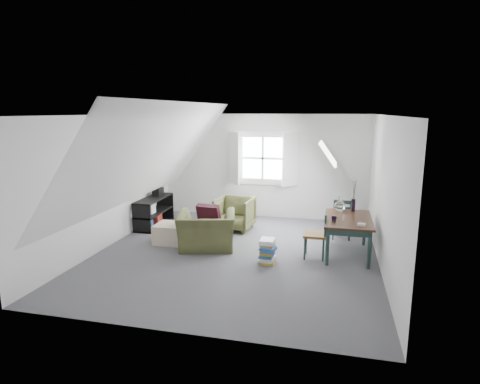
% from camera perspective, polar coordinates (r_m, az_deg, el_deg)
% --- Properties ---
extents(floor, '(5.50, 5.50, 0.00)m').
position_cam_1_polar(floor, '(7.43, -0.59, -8.76)').
color(floor, '#4D4D52').
rests_on(floor, ground).
extents(ceiling, '(5.50, 5.50, 0.00)m').
position_cam_1_polar(ceiling, '(6.97, -0.64, 10.90)').
color(ceiling, white).
rests_on(ceiling, wall_back).
extents(wall_back, '(5.00, 0.00, 5.00)m').
position_cam_1_polar(wall_back, '(9.75, 3.29, 3.68)').
color(wall_back, silver).
rests_on(wall_back, ground).
extents(wall_front, '(5.00, 0.00, 5.00)m').
position_cam_1_polar(wall_front, '(4.55, -9.03, -5.54)').
color(wall_front, silver).
rests_on(wall_front, ground).
extents(wall_left, '(0.00, 5.50, 5.50)m').
position_cam_1_polar(wall_left, '(8.06, -18.14, 1.48)').
color(wall_left, silver).
rests_on(wall_left, ground).
extents(wall_right, '(0.00, 5.50, 5.50)m').
position_cam_1_polar(wall_right, '(6.94, 19.85, -0.18)').
color(wall_right, silver).
rests_on(wall_right, ground).
extents(slope_left, '(3.19, 5.50, 4.48)m').
position_cam_1_polar(slope_left, '(7.54, -12.18, 5.17)').
color(slope_left, white).
rests_on(slope_left, wall_left).
extents(slope_right, '(3.19, 5.50, 4.48)m').
position_cam_1_polar(slope_right, '(6.81, 12.17, 4.52)').
color(slope_right, white).
rests_on(slope_right, wall_right).
extents(dormer_window, '(1.71, 0.35, 1.30)m').
position_cam_1_polar(dormer_window, '(9.65, 3.23, 4.79)').
color(dormer_window, white).
rests_on(dormer_window, wall_back).
extents(skylight, '(0.35, 0.75, 0.47)m').
position_cam_1_polar(skylight, '(8.11, 12.39, 5.37)').
color(skylight, white).
rests_on(skylight, slope_right).
extents(armchair_near, '(1.26, 1.16, 0.69)m').
position_cam_1_polar(armchair_near, '(7.75, -4.74, -7.94)').
color(armchair_near, '#484C2A').
rests_on(armchair_near, floor).
extents(armchair_far, '(0.83, 0.85, 0.72)m').
position_cam_1_polar(armchair_far, '(8.91, -0.77, -5.29)').
color(armchair_far, '#484C2A').
rests_on(armchair_far, floor).
extents(throw_pillow, '(0.45, 0.29, 0.45)m').
position_cam_1_polar(throw_pillow, '(7.71, -4.47, -3.32)').
color(throw_pillow, '#390F1E').
rests_on(throw_pillow, armchair_near).
extents(ottoman, '(0.58, 0.58, 0.38)m').
position_cam_1_polar(ottoman, '(8.10, -9.84, -5.79)').
color(ottoman, '#C4B195').
rests_on(ottoman, floor).
extents(dining_table, '(0.82, 1.37, 0.69)m').
position_cam_1_polar(dining_table, '(7.47, 15.11, -4.27)').
color(dining_table, black).
rests_on(dining_table, floor).
extents(demijohn, '(0.20, 0.20, 0.28)m').
position_cam_1_polar(demijohn, '(7.85, 14.01, -1.89)').
color(demijohn, silver).
rests_on(demijohn, dining_table).
extents(vase_twigs, '(0.08, 0.08, 0.59)m').
position_cam_1_polar(vase_twigs, '(7.95, 15.81, -1.70)').
color(vase_twigs, black).
rests_on(vase_twigs, dining_table).
extents(cup, '(0.12, 0.12, 0.09)m').
position_cam_1_polar(cup, '(7.15, 13.20, -4.12)').
color(cup, black).
rests_on(cup, dining_table).
extents(paper_box, '(0.14, 0.11, 0.04)m').
position_cam_1_polar(paper_box, '(7.02, 16.89, -4.44)').
color(paper_box, white).
rests_on(paper_box, dining_table).
extents(dining_chair_far, '(0.39, 0.39, 0.83)m').
position_cam_1_polar(dining_chair_far, '(8.42, 14.27, -3.58)').
color(dining_chair_far, brown).
rests_on(dining_chair_far, floor).
extents(dining_chair_near, '(0.39, 0.39, 0.83)m').
position_cam_1_polar(dining_chair_near, '(7.24, 10.86, -5.91)').
color(dining_chair_near, brown).
rests_on(dining_chair_near, floor).
extents(media_shelf, '(0.42, 1.26, 0.65)m').
position_cam_1_polar(media_shelf, '(9.28, -12.23, -3.00)').
color(media_shelf, black).
rests_on(media_shelf, floor).
extents(electronics_box, '(0.20, 0.26, 0.20)m').
position_cam_1_polar(electronics_box, '(9.44, -11.58, 0.01)').
color(electronics_box, black).
rests_on(electronics_box, media_shelf).
extents(magazine_stack, '(0.31, 0.37, 0.41)m').
position_cam_1_polar(magazine_stack, '(6.96, 3.93, -8.39)').
color(magazine_stack, '#B29933').
rests_on(magazine_stack, floor).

